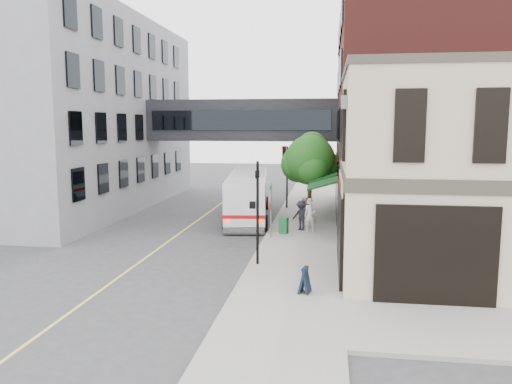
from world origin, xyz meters
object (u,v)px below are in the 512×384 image
(pedestrian_c, at_px, (301,215))
(newspaper_box, at_px, (284,225))
(pedestrian_b, at_px, (305,212))
(sandwich_board, at_px, (305,280))
(pedestrian_a, at_px, (310,215))
(bus, at_px, (248,194))

(pedestrian_c, distance_m, newspaper_box, 1.39)
(pedestrian_b, relative_size, sandwich_board, 1.83)
(pedestrian_a, distance_m, newspaper_box, 1.67)
(bus, xyz_separation_m, newspaper_box, (2.84, -4.95, -1.04))
(pedestrian_b, bearing_deg, pedestrian_c, -118.77)
(bus, distance_m, newspaper_box, 5.80)
(bus, xyz_separation_m, pedestrian_a, (4.29, -4.28, -0.55))
(pedestrian_b, xyz_separation_m, sandwich_board, (0.59, -12.04, -0.39))
(pedestrian_a, height_order, pedestrian_c, pedestrian_a)
(pedestrian_b, bearing_deg, pedestrian_a, -97.64)
(bus, relative_size, newspaper_box, 12.29)
(pedestrian_a, height_order, pedestrian_b, pedestrian_a)
(pedestrian_b, relative_size, pedestrian_c, 1.01)
(pedestrian_a, distance_m, sandwich_board, 10.53)
(pedestrian_b, xyz_separation_m, pedestrian_c, (-0.16, -1.23, -0.01))
(bus, relative_size, sandwich_board, 11.66)
(bus, bearing_deg, sandwich_board, -73.05)
(pedestrian_a, bearing_deg, bus, 129.01)
(pedestrian_c, relative_size, sandwich_board, 1.81)
(bus, bearing_deg, newspaper_box, -60.14)
(pedestrian_b, bearing_deg, sandwich_board, -108.34)
(pedestrian_c, bearing_deg, pedestrian_a, 1.93)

